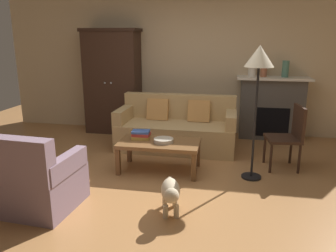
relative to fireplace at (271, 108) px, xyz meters
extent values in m
plane|color=#B27A47|center=(-1.55, -2.30, -0.57)|extent=(9.60, 9.60, 0.00)
cube|color=beige|center=(-1.55, 0.25, 0.83)|extent=(7.20, 0.10, 2.80)
cube|color=#4C4947|center=(0.00, 0.00, -0.03)|extent=(1.10, 0.36, 1.08)
cube|color=black|center=(0.00, -0.18, -0.23)|extent=(0.60, 0.01, 0.52)
cube|color=white|center=(0.00, -0.02, 0.53)|extent=(1.26, 0.48, 0.04)
cube|color=#382319|center=(-2.95, -0.08, 0.38)|extent=(1.00, 0.52, 1.89)
cube|color=#2F1E15|center=(-2.95, -0.08, 1.35)|extent=(1.06, 0.55, 0.06)
sphere|color=#ADAFB5|center=(-3.01, -0.35, 0.42)|extent=(0.04, 0.04, 0.04)
sphere|color=#ADAFB5|center=(-2.89, -0.35, 0.42)|extent=(0.04, 0.04, 0.04)
cube|color=tan|center=(-1.59, -0.93, -0.35)|extent=(1.90, 0.85, 0.44)
cube|color=tan|center=(-1.58, -0.59, 0.08)|extent=(1.90, 0.19, 0.42)
cube|color=tan|center=(-2.47, -0.92, -0.02)|extent=(0.16, 0.80, 0.22)
cube|color=tan|center=(-0.71, -0.93, -0.02)|extent=(0.16, 0.80, 0.22)
cube|color=tan|center=(-1.94, -0.73, 0.04)|extent=(0.36, 0.19, 0.37)
cube|color=tan|center=(-1.24, -0.73, 0.04)|extent=(0.36, 0.19, 0.37)
cube|color=brown|center=(-1.66, -1.88, -0.17)|extent=(1.10, 0.60, 0.05)
cube|color=brown|center=(-2.17, -2.14, -0.38)|extent=(0.06, 0.06, 0.37)
cube|color=brown|center=(-1.15, -2.14, -0.38)|extent=(0.06, 0.06, 0.37)
cube|color=brown|center=(-2.17, -1.62, -0.38)|extent=(0.06, 0.06, 0.37)
cube|color=brown|center=(-1.15, -1.62, -0.38)|extent=(0.06, 0.06, 0.37)
cylinder|color=beige|center=(-1.60, -1.90, -0.12)|extent=(0.27, 0.27, 0.05)
cube|color=gold|center=(-1.94, -1.81, -0.13)|extent=(0.25, 0.19, 0.04)
cube|color=#B73833|center=(-1.94, -1.81, -0.08)|extent=(0.24, 0.17, 0.04)
cube|color=#38569E|center=(-1.94, -1.81, -0.04)|extent=(0.25, 0.19, 0.03)
cylinder|color=beige|center=(-0.38, -0.02, 0.66)|extent=(0.14, 0.14, 0.22)
cylinder|color=#A86042|center=(-0.18, -0.02, 0.69)|extent=(0.11, 0.11, 0.27)
cylinder|color=slate|center=(0.18, -0.02, 0.69)|extent=(0.12, 0.12, 0.28)
cube|color=gray|center=(-2.71, -3.12, -0.36)|extent=(0.81, 0.81, 0.42)
cube|color=gray|center=(-2.74, -3.43, 0.08)|extent=(0.77, 0.21, 0.46)
cube|color=gray|center=(-2.39, -3.15, -0.05)|extent=(0.17, 0.71, 0.20)
cube|color=gray|center=(-3.04, -3.10, -0.05)|extent=(0.17, 0.71, 0.20)
cube|color=#382319|center=(0.01, -1.48, -0.14)|extent=(0.49, 0.49, 0.04)
cylinder|color=#382319|center=(-0.21, -1.31, -0.36)|extent=(0.04, 0.04, 0.41)
cylinder|color=#382319|center=(-0.16, -1.69, -0.36)|extent=(0.04, 0.04, 0.41)
cylinder|color=#382319|center=(0.17, -1.26, -0.36)|extent=(0.04, 0.04, 0.41)
cylinder|color=#382319|center=(0.22, -1.64, -0.36)|extent=(0.04, 0.04, 0.41)
cube|color=#382319|center=(0.21, -1.45, 0.11)|extent=(0.10, 0.44, 0.45)
cylinder|color=black|center=(-0.41, -1.90, -0.56)|extent=(0.26, 0.26, 0.02)
cylinder|color=black|center=(-0.41, -1.90, 0.17)|extent=(0.03, 0.03, 1.47)
cone|color=beige|center=(-0.41, -1.90, 1.01)|extent=(0.36, 0.36, 0.26)
ellipsoid|color=beige|center=(-1.31, -2.98, -0.32)|extent=(0.28, 0.43, 0.22)
sphere|color=beige|center=(-1.25, -3.22, -0.26)|extent=(0.15, 0.15, 0.15)
cylinder|color=beige|center=(-1.23, -3.09, -0.50)|extent=(0.06, 0.06, 0.14)
cylinder|color=beige|center=(-1.33, -3.11, -0.50)|extent=(0.06, 0.06, 0.14)
cylinder|color=beige|center=(-1.28, -2.85, -0.50)|extent=(0.06, 0.06, 0.14)
cylinder|color=beige|center=(-1.39, -2.88, -0.50)|extent=(0.06, 0.06, 0.14)
sphere|color=beige|center=(-1.36, -2.76, -0.30)|extent=(0.06, 0.06, 0.06)
camera|label=1|loc=(-0.74, -6.13, 1.24)|focal=35.71mm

